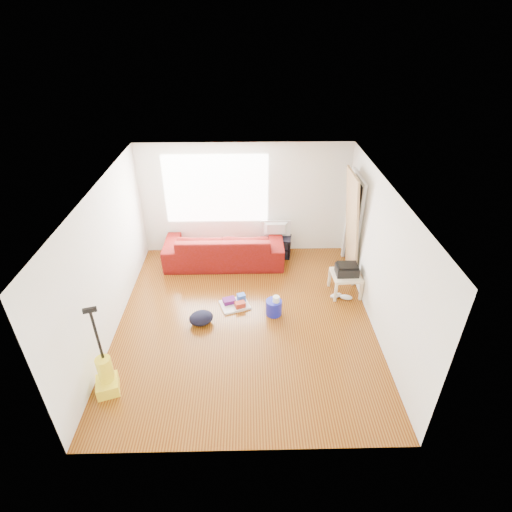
{
  "coord_description": "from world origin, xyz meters",
  "views": [
    {
      "loc": [
        0.07,
        -5.51,
        4.77
      ],
      "look_at": [
        0.21,
        0.6,
        0.98
      ],
      "focal_mm": 28.0,
      "sensor_mm": 36.0,
      "label": 1
    }
  ],
  "objects_px": {
    "tv_stand": "(276,246)",
    "vacuum": "(106,376)",
    "backpack": "(202,323)",
    "side_table": "(346,277)",
    "cleaning_tray": "(235,303)",
    "bucket": "(274,314)",
    "sofa": "(225,262)"
  },
  "relations": [
    {
      "from": "sofa",
      "to": "vacuum",
      "type": "bearing_deg",
      "value": 65.77
    },
    {
      "from": "bucket",
      "to": "backpack",
      "type": "relative_size",
      "value": 0.68
    },
    {
      "from": "bucket",
      "to": "vacuum",
      "type": "relative_size",
      "value": 0.2
    },
    {
      "from": "tv_stand",
      "to": "bucket",
      "type": "distance_m",
      "value": 2.07
    },
    {
      "from": "side_table",
      "to": "cleaning_tray",
      "type": "height_order",
      "value": "side_table"
    },
    {
      "from": "side_table",
      "to": "vacuum",
      "type": "height_order",
      "value": "vacuum"
    },
    {
      "from": "cleaning_tray",
      "to": "vacuum",
      "type": "bearing_deg",
      "value": -133.58
    },
    {
      "from": "sofa",
      "to": "side_table",
      "type": "height_order",
      "value": "side_table"
    },
    {
      "from": "cleaning_tray",
      "to": "sofa",
      "type": "bearing_deg",
      "value": 100.05
    },
    {
      "from": "side_table",
      "to": "backpack",
      "type": "xyz_separation_m",
      "value": [
        -2.73,
        -0.84,
        -0.37
      ]
    },
    {
      "from": "tv_stand",
      "to": "backpack",
      "type": "bearing_deg",
      "value": -113.52
    },
    {
      "from": "tv_stand",
      "to": "vacuum",
      "type": "bearing_deg",
      "value": -116.82
    },
    {
      "from": "sofa",
      "to": "bucket",
      "type": "distance_m",
      "value": 2.03
    },
    {
      "from": "bucket",
      "to": "cleaning_tray",
      "type": "bearing_deg",
      "value": 160.14
    },
    {
      "from": "bucket",
      "to": "vacuum",
      "type": "xyz_separation_m",
      "value": [
        -2.52,
        -1.65,
        0.27
      ]
    },
    {
      "from": "tv_stand",
      "to": "backpack",
      "type": "height_order",
      "value": "tv_stand"
    },
    {
      "from": "side_table",
      "to": "backpack",
      "type": "height_order",
      "value": "side_table"
    },
    {
      "from": "side_table",
      "to": "cleaning_tray",
      "type": "distance_m",
      "value": 2.18
    },
    {
      "from": "side_table",
      "to": "vacuum",
      "type": "relative_size",
      "value": 0.39
    },
    {
      "from": "bucket",
      "to": "vacuum",
      "type": "height_order",
      "value": "vacuum"
    },
    {
      "from": "sofa",
      "to": "bucket",
      "type": "relative_size",
      "value": 8.74
    },
    {
      "from": "tv_stand",
      "to": "bucket",
      "type": "relative_size",
      "value": 2.5
    },
    {
      "from": "tv_stand",
      "to": "side_table",
      "type": "bearing_deg",
      "value": -39.63
    },
    {
      "from": "side_table",
      "to": "backpack",
      "type": "distance_m",
      "value": 2.88
    },
    {
      "from": "bucket",
      "to": "vacuum",
      "type": "distance_m",
      "value": 3.03
    },
    {
      "from": "cleaning_tray",
      "to": "vacuum",
      "type": "relative_size",
      "value": 0.42
    },
    {
      "from": "cleaning_tray",
      "to": "vacuum",
      "type": "height_order",
      "value": "vacuum"
    },
    {
      "from": "sofa",
      "to": "backpack",
      "type": "height_order",
      "value": "sofa"
    },
    {
      "from": "cleaning_tray",
      "to": "tv_stand",
      "type": "bearing_deg",
      "value": 64.27
    },
    {
      "from": "side_table",
      "to": "cleaning_tray",
      "type": "relative_size",
      "value": 0.91
    },
    {
      "from": "tv_stand",
      "to": "cleaning_tray",
      "type": "relative_size",
      "value": 1.17
    },
    {
      "from": "tv_stand",
      "to": "backpack",
      "type": "relative_size",
      "value": 1.7
    }
  ]
}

